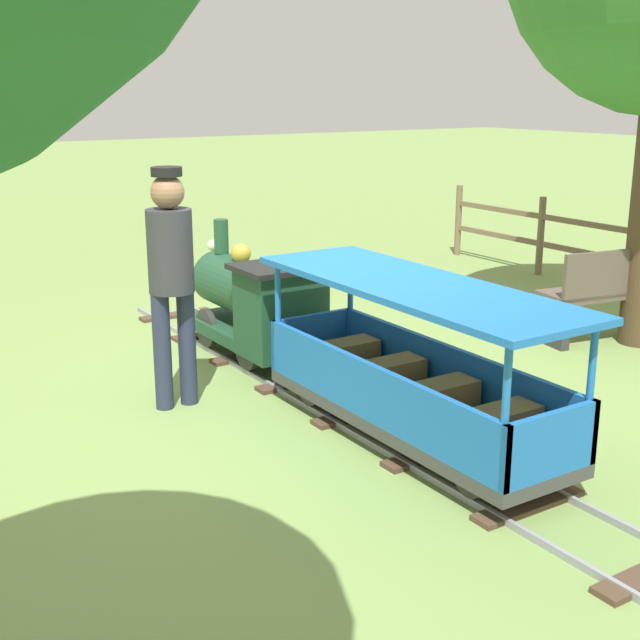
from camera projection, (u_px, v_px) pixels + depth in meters
ground_plane at (327, 398)px, 5.96m from camera, size 60.00×60.00×0.00m
track at (329, 397)px, 5.94m from camera, size 0.70×6.05×0.04m
locomotive at (256, 302)px, 6.66m from camera, size 0.66×1.45×1.02m
passenger_car at (411, 378)px, 5.10m from camera, size 0.76×2.35×0.97m
conductor_person at (171, 269)px, 5.58m from camera, size 0.30×0.30×1.62m
park_bench at (615, 293)px, 7.23m from camera, size 1.35×0.61×0.82m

